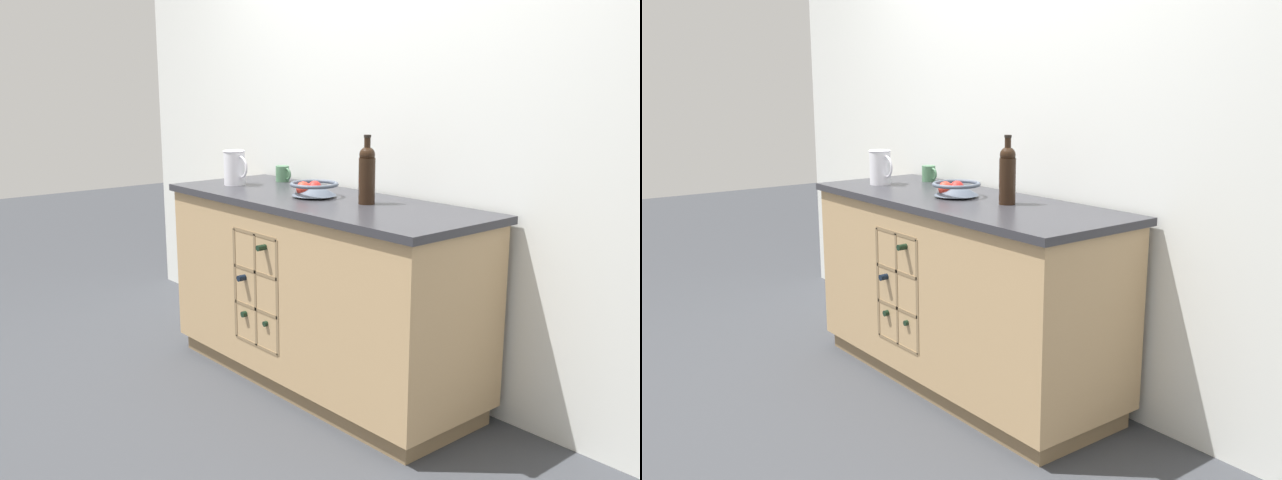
% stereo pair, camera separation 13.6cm
% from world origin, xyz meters
% --- Properties ---
extents(ground_plane, '(14.00, 14.00, 0.00)m').
position_xyz_m(ground_plane, '(0.00, 0.00, 0.00)').
color(ground_plane, '#383A3F').
extents(back_wall, '(4.40, 0.06, 2.55)m').
position_xyz_m(back_wall, '(0.00, 0.37, 1.27)').
color(back_wall, silver).
rests_on(back_wall, ground_plane).
extents(kitchen_island, '(1.78, 0.67, 0.94)m').
position_xyz_m(kitchen_island, '(-0.00, -0.00, 0.48)').
color(kitchen_island, olive).
rests_on(kitchen_island, ground_plane).
extents(fruit_bowl, '(0.23, 0.23, 0.08)m').
position_xyz_m(fruit_bowl, '(-0.04, -0.01, 0.98)').
color(fruit_bowl, '#4C5666').
rests_on(fruit_bowl, kitchen_island).
extents(white_pitcher, '(0.18, 0.12, 0.18)m').
position_xyz_m(white_pitcher, '(-0.63, -0.07, 1.04)').
color(white_pitcher, white).
rests_on(white_pitcher, kitchen_island).
extents(ceramic_mug, '(0.11, 0.08, 0.09)m').
position_xyz_m(ceramic_mug, '(-0.56, 0.21, 0.98)').
color(ceramic_mug, '#4C7A56').
rests_on(ceramic_mug, kitchen_island).
extents(standing_wine_bottle, '(0.08, 0.08, 0.31)m').
position_xyz_m(standing_wine_bottle, '(0.27, 0.05, 1.08)').
color(standing_wine_bottle, black).
rests_on(standing_wine_bottle, kitchen_island).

